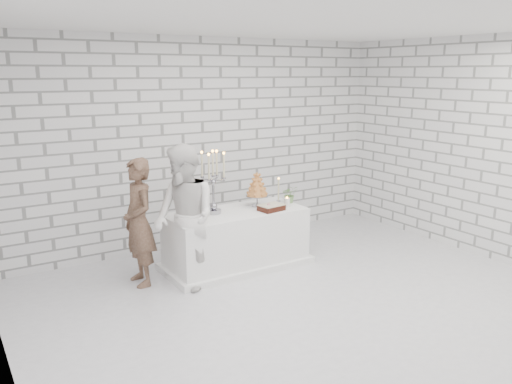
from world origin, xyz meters
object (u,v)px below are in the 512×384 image
(groom, at_px, (139,222))
(bride, at_px, (185,218))
(croquembouche, at_px, (257,189))
(cake_table, at_px, (236,239))
(candelabra, at_px, (213,182))

(groom, xyz_separation_m, bride, (0.42, -0.39, 0.09))
(bride, relative_size, croquembouche, 3.60)
(groom, bearing_deg, croquembouche, 87.79)
(groom, distance_m, croquembouche, 1.65)
(cake_table, bearing_deg, candelabra, 169.32)
(cake_table, bearing_deg, bride, -161.66)
(cake_table, xyz_separation_m, groom, (-1.27, 0.11, 0.40))
(croquembouche, bearing_deg, groom, 178.81)
(cake_table, distance_m, croquembouche, 0.72)
(cake_table, distance_m, groom, 1.33)
(candelabra, bearing_deg, croquembouche, 1.70)
(groom, height_order, croquembouche, groom)
(bride, bearing_deg, cake_table, 102.77)
(cake_table, height_order, candelabra, candelabra)
(cake_table, relative_size, croquembouche, 3.78)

